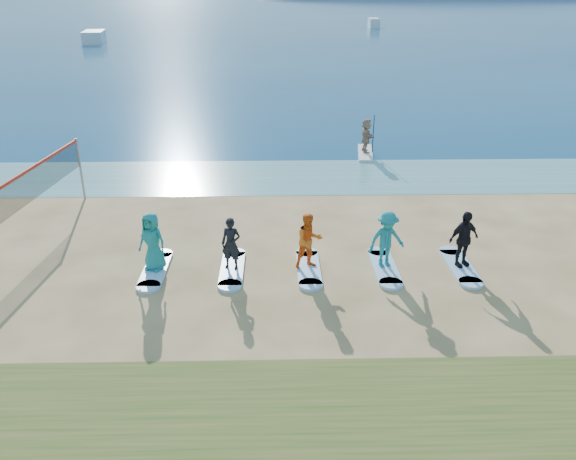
{
  "coord_description": "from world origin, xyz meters",
  "views": [
    {
      "loc": [
        0.76,
        -13.73,
        8.02
      ],
      "look_at": [
        1.13,
        2.0,
        1.1
      ],
      "focal_mm": 35.0,
      "sensor_mm": 36.0,
      "label": 1
    }
  ],
  "objects_px": {
    "paddleboard": "(365,153)",
    "surfboard_2": "(309,268)",
    "student_0": "(152,241)",
    "surfboard_1": "(232,269)",
    "student_4": "(464,239)",
    "surfboard_0": "(155,270)",
    "surfboard_4": "(460,266)",
    "boat_offshore_a": "(95,43)",
    "volleyball_net": "(21,192)",
    "student_3": "(387,239)",
    "boat_offshore_b": "(373,28)",
    "student_1": "(231,244)",
    "surfboard_3": "(384,267)",
    "paddleboarder": "(366,135)",
    "student_2": "(309,241)"
  },
  "relations": [
    {
      "from": "paddleboard",
      "to": "surfboard_2",
      "type": "bearing_deg",
      "value": -99.1
    },
    {
      "from": "surfboard_2",
      "to": "surfboard_3",
      "type": "distance_m",
      "value": 2.34
    },
    {
      "from": "student_0",
      "to": "student_4",
      "type": "height_order",
      "value": "student_0"
    },
    {
      "from": "surfboard_0",
      "to": "boat_offshore_a",
      "type": "bearing_deg",
      "value": 107.5
    },
    {
      "from": "boat_offshore_b",
      "to": "student_1",
      "type": "xyz_separation_m",
      "value": [
        -21.14,
        -102.74,
        0.9
      ]
    },
    {
      "from": "volleyball_net",
      "to": "student_3",
      "type": "distance_m",
      "value": 11.68
    },
    {
      "from": "surfboard_0",
      "to": "surfboard_1",
      "type": "relative_size",
      "value": 1.0
    },
    {
      "from": "paddleboarder",
      "to": "surfboard_3",
      "type": "distance_m",
      "value": 12.73
    },
    {
      "from": "paddleboard",
      "to": "student_3",
      "type": "xyz_separation_m",
      "value": [
        -1.31,
        -12.63,
        0.92
      ]
    },
    {
      "from": "paddleboarder",
      "to": "student_2",
      "type": "xyz_separation_m",
      "value": [
        -3.64,
        -12.63,
        -0.01
      ]
    },
    {
      "from": "surfboard_1",
      "to": "surfboard_0",
      "type": "bearing_deg",
      "value": 180.0
    },
    {
      "from": "student_0",
      "to": "surfboard_4",
      "type": "distance_m",
      "value": 9.39
    },
    {
      "from": "student_2",
      "to": "surfboard_0",
      "type": "bearing_deg",
      "value": 161.3
    },
    {
      "from": "boat_offshore_a",
      "to": "paddleboarder",
      "type": "bearing_deg",
      "value": -72.45
    },
    {
      "from": "surfboard_4",
      "to": "student_4",
      "type": "relative_size",
      "value": 1.25
    },
    {
      "from": "paddleboard",
      "to": "surfboard_1",
      "type": "height_order",
      "value": "paddleboard"
    },
    {
      "from": "volleyball_net",
      "to": "surfboard_1",
      "type": "xyz_separation_m",
      "value": [
        6.82,
        -1.9,
        -1.86
      ]
    },
    {
      "from": "student_3",
      "to": "student_4",
      "type": "bearing_deg",
      "value": -17.22
    },
    {
      "from": "student_3",
      "to": "student_4",
      "type": "relative_size",
      "value": 1.01
    },
    {
      "from": "surfboard_0",
      "to": "surfboard_1",
      "type": "height_order",
      "value": "same"
    },
    {
      "from": "student_0",
      "to": "surfboard_3",
      "type": "bearing_deg",
      "value": 22.8
    },
    {
      "from": "surfboard_0",
      "to": "student_0",
      "type": "bearing_deg",
      "value": 0.0
    },
    {
      "from": "student_4",
      "to": "surfboard_2",
      "type": "bearing_deg",
      "value": 158.48
    },
    {
      "from": "surfboard_0",
      "to": "surfboard_2",
      "type": "xyz_separation_m",
      "value": [
        4.67,
        0.0,
        0.0
      ]
    },
    {
      "from": "paddleboard",
      "to": "student_1",
      "type": "bearing_deg",
      "value": -108.34
    },
    {
      "from": "boat_offshore_a",
      "to": "surfboard_4",
      "type": "distance_m",
      "value": 79.07
    },
    {
      "from": "paddleboard",
      "to": "student_0",
      "type": "height_order",
      "value": "student_0"
    },
    {
      "from": "paddleboard",
      "to": "student_2",
      "type": "distance_m",
      "value": 13.18
    },
    {
      "from": "volleyball_net",
      "to": "surfboard_0",
      "type": "bearing_deg",
      "value": -23.01
    },
    {
      "from": "surfboard_0",
      "to": "surfboard_4",
      "type": "xyz_separation_m",
      "value": [
        9.34,
        0.0,
        0.0
      ]
    },
    {
      "from": "boat_offshore_b",
      "to": "student_2",
      "type": "height_order",
      "value": "student_2"
    },
    {
      "from": "boat_offshore_b",
      "to": "student_4",
      "type": "height_order",
      "value": "student_4"
    },
    {
      "from": "boat_offshore_b",
      "to": "student_0",
      "type": "bearing_deg",
      "value": -99.8
    },
    {
      "from": "student_1",
      "to": "surfboard_2",
      "type": "height_order",
      "value": "student_1"
    },
    {
      "from": "student_1",
      "to": "surfboard_3",
      "type": "height_order",
      "value": "student_1"
    },
    {
      "from": "volleyball_net",
      "to": "student_3",
      "type": "height_order",
      "value": "volleyball_net"
    },
    {
      "from": "surfboard_4",
      "to": "surfboard_2",
      "type": "bearing_deg",
      "value": 180.0
    },
    {
      "from": "paddleboarder",
      "to": "boat_offshore_b",
      "type": "relative_size",
      "value": 0.29
    },
    {
      "from": "student_2",
      "to": "surfboard_1",
      "type": "bearing_deg",
      "value": 161.3
    },
    {
      "from": "paddleboard",
      "to": "surfboard_2",
      "type": "relative_size",
      "value": 1.36
    },
    {
      "from": "boat_offshore_b",
      "to": "student_3",
      "type": "distance_m",
      "value": 104.06
    },
    {
      "from": "surfboard_2",
      "to": "student_4",
      "type": "relative_size",
      "value": 1.25
    },
    {
      "from": "paddleboard",
      "to": "paddleboarder",
      "type": "distance_m",
      "value": 0.91
    },
    {
      "from": "boat_offshore_a",
      "to": "surfboard_2",
      "type": "xyz_separation_m",
      "value": [
        27.45,
        -72.25,
        0.04
      ]
    },
    {
      "from": "student_4",
      "to": "paddleboard",
      "type": "bearing_deg",
      "value": 73.14
    },
    {
      "from": "student_2",
      "to": "surfboard_3",
      "type": "height_order",
      "value": "student_2"
    },
    {
      "from": "paddleboard",
      "to": "boat_offshore_a",
      "type": "distance_m",
      "value": 67.24
    },
    {
      "from": "volleyball_net",
      "to": "surfboard_1",
      "type": "relative_size",
      "value": 4.12
    },
    {
      "from": "surfboard_3",
      "to": "student_3",
      "type": "xyz_separation_m",
      "value": [
        0.0,
        0.0,
        0.94
      ]
    },
    {
      "from": "boat_offshore_b",
      "to": "surfboard_4",
      "type": "distance_m",
      "value": 103.71
    }
  ]
}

